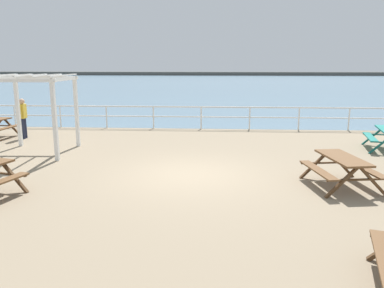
{
  "coord_description": "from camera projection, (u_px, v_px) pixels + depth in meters",
  "views": [
    {
      "loc": [
        0.74,
        -10.25,
        3.05
      ],
      "look_at": [
        0.04,
        0.4,
        0.8
      ],
      "focal_mm": 35.57,
      "sensor_mm": 36.0,
      "label": 1
    }
  ],
  "objects": [
    {
      "name": "ground_plane",
      "position": [
        189.0,
        178.0,
        10.71
      ],
      "size": [
        30.0,
        24.0,
        0.2
      ],
      "primitive_type": "cube",
      "color": "gray"
    },
    {
      "name": "sea_band",
      "position": [
        213.0,
        83.0,
        62.19
      ],
      "size": [
        142.0,
        90.0,
        0.01
      ],
      "primitive_type": "cube",
      "color": "slate",
      "rests_on": "ground"
    },
    {
      "name": "distant_shoreline",
      "position": [
        215.0,
        75.0,
        104.17
      ],
      "size": [
        142.0,
        6.0,
        1.8
      ],
      "primitive_type": "cube",
      "color": "#4C4C47",
      "rests_on": "ground"
    },
    {
      "name": "seaward_railing",
      "position": [
        201.0,
        113.0,
        18.1
      ],
      "size": [
        23.07,
        0.07,
        1.08
      ],
      "color": "white",
      "rests_on": "ground"
    },
    {
      "name": "picnic_table_near_left",
      "position": [
        342.0,
        164.0,
        9.54
      ],
      "size": [
        1.79,
        2.02,
        0.8
      ],
      "rotation": [
        0.0,
        0.0,
        1.73
      ],
      "color": "brown",
      "rests_on": "ground"
    },
    {
      "name": "visitor",
      "position": [
        23.0,
        116.0,
        15.71
      ],
      "size": [
        0.25,
        0.53,
        1.66
      ],
      "rotation": [
        0.0,
        0.0,
        0.09
      ],
      "color": "#1E2338",
      "rests_on": "ground"
    },
    {
      "name": "lattice_pergola",
      "position": [
        33.0,
        96.0,
        12.95
      ],
      "size": [
        2.55,
        2.67,
        2.7
      ],
      "rotation": [
        0.0,
        0.0,
        0.05
      ],
      "color": "white",
      "rests_on": "ground"
    }
  ]
}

